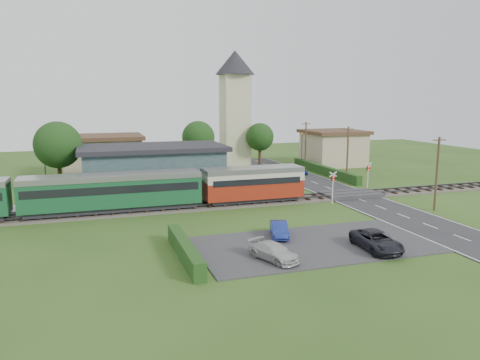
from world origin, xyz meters
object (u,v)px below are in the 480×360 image
object	(u,v)px
station_building	(153,169)
train	(76,193)
house_east	(333,147)
church_tower	(235,100)
equipment_hut	(77,191)
car_on_road	(295,171)
crossing_signal_near	(333,183)
crossing_signal_far	(368,172)
pedestrian_near	(245,184)
car_park_silver	(274,252)
car_park_blue	(279,229)
car_park_dark	(377,241)
pedestrian_far	(101,192)
house_west	(103,155)

from	to	relation	value
station_building	train	world-z (taller)	station_building
station_building	house_east	distance (m)	32.70
station_building	church_tower	distance (m)	23.89
equipment_hut	station_building	bearing A→B (deg)	35.92
church_tower	car_on_road	bearing A→B (deg)	-66.62
crossing_signal_near	crossing_signal_far	xyz separation A→B (m)	(7.20, 4.80, 0.00)
crossing_signal_far	pedestrian_near	distance (m)	14.71
train	car_park_silver	xyz separation A→B (m)	(12.47, -16.23, -1.53)
church_tower	pedestrian_near	world-z (taller)	church_tower
car_park_blue	pedestrian_near	distance (m)	14.81
car_on_road	car_park_dark	bearing A→B (deg)	174.84
car_on_road	car_park_silver	world-z (taller)	car_park_silver
station_building	car_park_blue	world-z (taller)	station_building
equipment_hut	pedestrian_far	bearing A→B (deg)	9.63
house_east	car_park_dark	size ratio (longest dim) A/B	1.89
train	car_park_silver	world-z (taller)	train
church_tower	house_east	size ratio (longest dim) A/B	2.00
car_park_blue	pedestrian_near	xyz separation A→B (m)	(2.12, 14.63, 0.77)
car_park_dark	car_park_silver	bearing A→B (deg)	-178.72
house_west	crossing_signal_near	size ratio (longest dim) A/B	3.30
house_west	house_east	xyz separation A→B (m)	(35.00, -1.00, 0.00)
house_west	crossing_signal_far	world-z (taller)	house_west
car_park_dark	pedestrian_near	distance (m)	19.90
church_tower	crossing_signal_far	bearing A→B (deg)	-69.98
equipment_hut	pedestrian_far	world-z (taller)	equipment_hut
car_on_road	car_park_dark	size ratio (longest dim) A/B	0.72
crossing_signal_far	car_park_silver	world-z (taller)	crossing_signal_far
car_park_blue	equipment_hut	bearing A→B (deg)	152.18
house_east	car_park_silver	distance (m)	46.03
house_east	car_on_road	xyz separation A→B (m)	(-9.98, -7.62, -2.17)
equipment_hut	car_on_road	bearing A→B (deg)	21.74
crossing_signal_far	car_on_road	distance (m)	12.60
equipment_hut	car_park_dark	size ratio (longest dim) A/B	0.55
car_park_dark	pedestrian_near	world-z (taller)	pedestrian_near
car_on_road	car_park_blue	world-z (taller)	car_park_blue
train	house_east	xyz separation A→B (m)	(38.03, 22.00, 0.62)
car_on_road	pedestrian_far	world-z (taller)	pedestrian_far
car_park_silver	car_park_dark	distance (m)	7.64
house_west	car_park_blue	xyz separation A→B (m)	(11.81, -34.50, -2.14)
crossing_signal_near	car_park_blue	bearing A→B (deg)	-136.54
pedestrian_far	car_park_dark	bearing A→B (deg)	-145.38
car_park_silver	car_on_road	bearing A→B (deg)	41.41
station_building	house_west	xyz separation A→B (m)	(-5.00, 14.01, 0.10)
house_west	crossing_signal_far	size ratio (longest dim) A/B	3.30
pedestrian_far	car_park_blue	bearing A→B (deg)	-147.16
train	pedestrian_near	xyz separation A→B (m)	(16.95, 3.13, -0.75)
station_building	pedestrian_far	world-z (taller)	station_building
car_park_dark	pedestrian_far	xyz separation A→B (m)	(-17.87, 20.07, 0.69)
car_park_silver	equipment_hut	bearing A→B (deg)	101.03
crossing_signal_near	car_park_silver	xyz separation A→B (m)	(-11.96, -13.82, -1.50)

